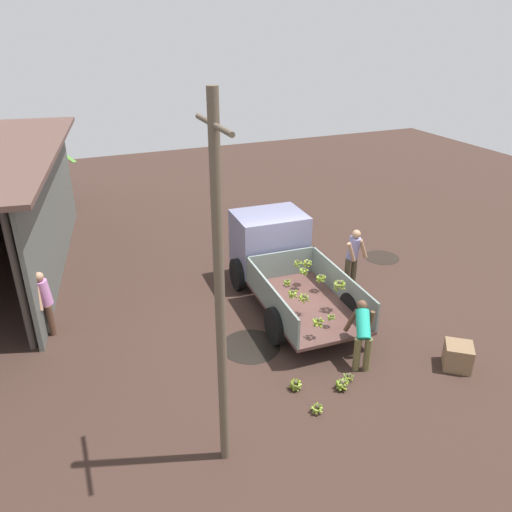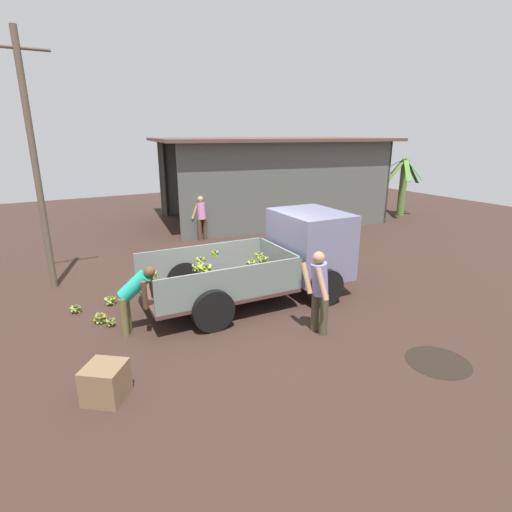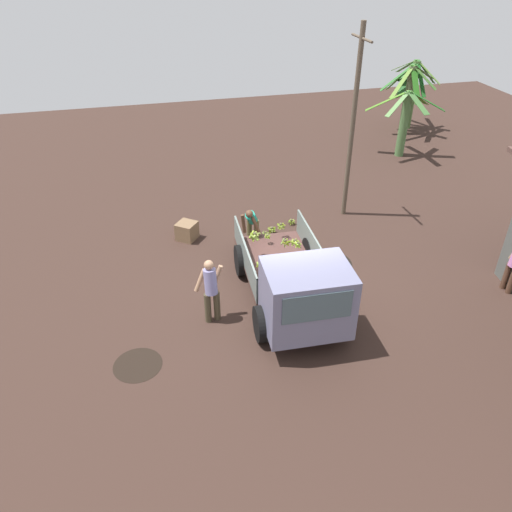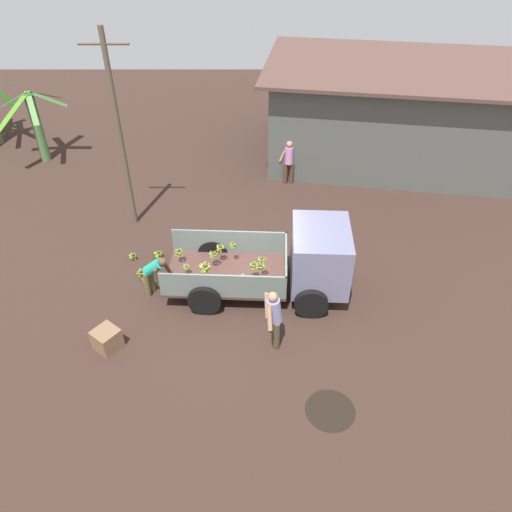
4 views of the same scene
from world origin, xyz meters
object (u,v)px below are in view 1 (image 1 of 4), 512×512
person_bystander_near_shed (45,300)px  banana_bunch_on_ground_2 (342,384)px  person_worker_loading (362,332)px  banana_bunch_on_ground_1 (295,385)px  cargo_truck (276,253)px  utility_pole (220,296)px  banana_bunch_on_ground_0 (317,408)px  banana_bunch_on_ground_3 (348,377)px  wooden_crate_0 (458,356)px  person_foreground_visitor (353,255)px

person_bystander_near_shed → banana_bunch_on_ground_2: 6.77m
person_worker_loading → banana_bunch_on_ground_1: person_worker_loading is taller
cargo_truck → banana_bunch_on_ground_2: size_ratio=16.49×
cargo_truck → banana_bunch_on_ground_1: size_ratio=17.24×
banana_bunch_on_ground_1 → utility_pole: bearing=119.4°
person_bystander_near_shed → banana_bunch_on_ground_1: bearing=134.7°
banana_bunch_on_ground_0 → banana_bunch_on_ground_2: 0.85m
person_worker_loading → banana_bunch_on_ground_3: 0.95m
cargo_truck → person_worker_loading: bearing=-173.9°
utility_pole → person_worker_loading: utility_pole is taller
person_bystander_near_shed → banana_bunch_on_ground_0: (-4.69, -4.40, -0.77)m
wooden_crate_0 → utility_pole: bearing=93.9°
person_worker_loading → person_bystander_near_shed: size_ratio=0.86×
person_worker_loading → banana_bunch_on_ground_2: person_worker_loading is taller
person_bystander_near_shed → banana_bunch_on_ground_0: person_bystander_near_shed is taller
cargo_truck → banana_bunch_on_ground_0: cargo_truck is taller
person_worker_loading → banana_bunch_on_ground_3: size_ratio=6.27×
banana_bunch_on_ground_1 → person_bystander_near_shed: bearing=47.6°
cargo_truck → person_bystander_near_shed: bearing=92.4°
person_foreground_visitor → person_bystander_near_shed: person_foreground_visitor is taller
cargo_truck → utility_pole: bearing=149.8°
person_bystander_near_shed → wooden_crate_0: bearing=146.3°
cargo_truck → banana_bunch_on_ground_3: (-4.13, 0.30, -0.91)m
wooden_crate_0 → cargo_truck: bearing=23.8°
banana_bunch_on_ground_0 → banana_bunch_on_ground_1: banana_bunch_on_ground_1 is taller
utility_pole → cargo_truck: bearing=-32.9°
utility_pole → person_foreground_visitor: size_ratio=3.56×
person_foreground_visitor → banana_bunch_on_ground_0: size_ratio=6.56×
person_worker_loading → wooden_crate_0: (-0.88, -1.80, -0.52)m
person_foreground_visitor → utility_pole: bearing=-58.6°
person_bystander_near_shed → banana_bunch_on_ground_1: size_ratio=5.66×
banana_bunch_on_ground_2 → wooden_crate_0: wooden_crate_0 is taller
banana_bunch_on_ground_0 → utility_pole: bearing=99.0°
utility_pole → wooden_crate_0: size_ratio=10.78×
banana_bunch_on_ground_3 → banana_bunch_on_ground_2: bearing=123.3°
banana_bunch_on_ground_1 → wooden_crate_0: wooden_crate_0 is taller
person_foreground_visitor → banana_bunch_on_ground_3: 4.17m
utility_pole → banana_bunch_on_ground_0: size_ratio=23.38×
utility_pole → banana_bunch_on_ground_2: bearing=-75.8°
banana_bunch_on_ground_3 → wooden_crate_0: 2.39m
person_bystander_near_shed → person_worker_loading: bearing=144.9°
cargo_truck → banana_bunch_on_ground_2: bearing=175.3°
person_foreground_visitor → banana_bunch_on_ground_3: (-3.42, 2.24, -0.81)m
cargo_truck → person_foreground_visitor: (-0.71, -1.94, -0.10)m
person_bystander_near_shed → wooden_crate_0: 9.05m
banana_bunch_on_ground_1 → banana_bunch_on_ground_2: size_ratio=0.96×
utility_pole → banana_bunch_on_ground_0: bearing=-81.0°
utility_pole → banana_bunch_on_ground_3: utility_pole is taller
person_foreground_visitor → person_bystander_near_shed: size_ratio=1.05×
utility_pole → person_worker_loading: (1.24, -3.43, -2.26)m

